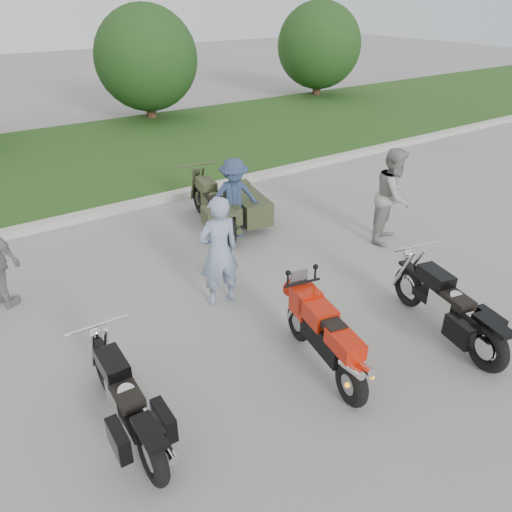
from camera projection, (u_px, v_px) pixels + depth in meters
ground at (291, 352)px, 6.79m from camera, size 80.00×80.00×0.00m
curb at (125, 207)px, 11.12m from camera, size 60.00×0.30×0.15m
grass_strip at (70, 160)px, 14.13m from camera, size 60.00×8.00×0.14m
tree_mid_right at (146, 58)px, 17.55m from camera, size 3.60×3.60×4.00m
tree_far_right at (319, 46)px, 21.54m from camera, size 3.60×3.60×4.00m
sportbike_red at (326, 336)px, 6.23m from camera, size 0.59×1.90×0.91m
cruiser_left at (128, 406)px, 5.35m from camera, size 0.36×2.13×0.82m
cruiser_right at (451, 311)px, 6.88m from camera, size 0.65×2.23×0.87m
cruiser_sidecar at (234, 207)px, 10.18m from camera, size 1.45×2.41×0.94m
person_stripe at (219, 252)px, 7.48m from camera, size 0.69×0.49×1.77m
person_grey at (393, 196)px, 9.42m from camera, size 1.11×1.02×1.83m
person_denim at (234, 198)px, 9.62m from camera, size 1.16×0.88×1.58m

